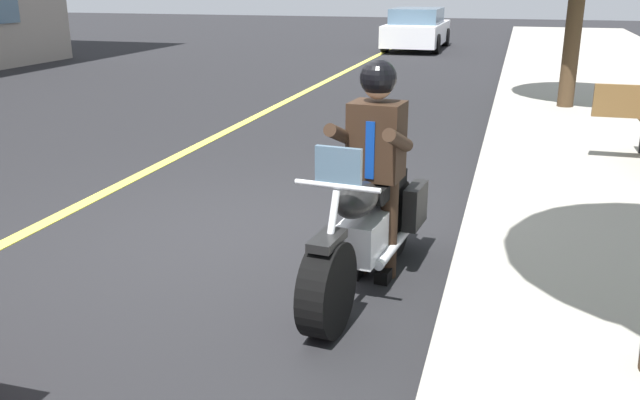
{
  "coord_description": "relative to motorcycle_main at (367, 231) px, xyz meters",
  "views": [
    {
      "loc": [
        5.39,
        2.37,
        2.29
      ],
      "look_at": [
        0.86,
        1.05,
        0.75
      ],
      "focal_mm": 37.74,
      "sensor_mm": 36.0,
      "label": 1
    }
  ],
  "objects": [
    {
      "name": "lane_center_stripe",
      "position": [
        -0.61,
        -3.36,
        -0.45
      ],
      "size": [
        60.0,
        0.16,
        0.01
      ],
      "primitive_type": "cube",
      "color": "#E5DB4C",
      "rests_on": "ground_plane"
    },
    {
      "name": "ground_plane",
      "position": [
        -0.61,
        -1.36,
        -0.45
      ],
      "size": [
        80.0,
        80.0,
        0.0
      ],
      "primitive_type": "plane",
      "color": "black"
    },
    {
      "name": "motorcycle_main",
      "position": [
        0.0,
        0.0,
        0.0
      ],
      "size": [
        2.22,
        0.73,
        1.26
      ],
      "color": "black",
      "rests_on": "ground_plane"
    },
    {
      "name": "rider_main",
      "position": [
        -0.19,
        0.02,
        0.58
      ],
      "size": [
        0.66,
        0.59,
        1.74
      ],
      "color": "black",
      "rests_on": "ground_plane"
    },
    {
      "name": "car_dark",
      "position": [
        -19.31,
        -2.47,
        0.24
      ],
      "size": [
        4.6,
        1.92,
        1.4
      ],
      "color": "white",
      "rests_on": "ground_plane"
    }
  ]
}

